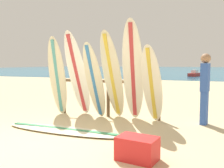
{
  "coord_description": "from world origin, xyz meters",
  "views": [
    {
      "loc": [
        2.91,
        -3.51,
        1.48
      ],
      "look_at": [
        0.45,
        3.07,
        0.88
      ],
      "focal_mm": 39.45,
      "sensor_mm": 36.0,
      "label": 1
    }
  ],
  "objects_px": {
    "surfboard_rack": "(108,90)",
    "surfboard_leaning_center": "(112,76)",
    "surfboard_leaning_left": "(77,75)",
    "surfboard_lying_on_sand": "(64,130)",
    "cooler_box": "(137,148)",
    "beachgoer_standing": "(205,86)",
    "small_boat_offshore": "(195,74)",
    "surfboard_leaning_right": "(152,84)",
    "surfboard_leaning_center_right": "(133,72)",
    "surfboard_leaning_center_left": "(94,81)",
    "surfboard_leaning_far_left": "(57,77)"
  },
  "relations": [
    {
      "from": "surfboard_leaning_left",
      "to": "surfboard_leaning_center_left",
      "type": "xyz_separation_m",
      "value": [
        0.59,
        -0.17,
        -0.16
      ]
    },
    {
      "from": "surfboard_leaning_far_left",
      "to": "small_boat_offshore",
      "type": "bearing_deg",
      "value": 83.24
    },
    {
      "from": "surfboard_rack",
      "to": "surfboard_leaning_center_left",
      "type": "relative_size",
      "value": 1.44
    },
    {
      "from": "surfboard_leaning_center_left",
      "to": "small_boat_offshore",
      "type": "relative_size",
      "value": 0.75
    },
    {
      "from": "surfboard_leaning_far_left",
      "to": "surfboard_leaning_right",
      "type": "height_order",
      "value": "surfboard_leaning_far_left"
    },
    {
      "from": "surfboard_leaning_far_left",
      "to": "cooler_box",
      "type": "distance_m",
      "value": 3.79
    },
    {
      "from": "surfboard_leaning_left",
      "to": "surfboard_leaning_right",
      "type": "distance_m",
      "value": 2.1
    },
    {
      "from": "cooler_box",
      "to": "surfboard_leaning_far_left",
      "type": "bearing_deg",
      "value": 151.15
    },
    {
      "from": "surfboard_leaning_center_right",
      "to": "surfboard_lying_on_sand",
      "type": "height_order",
      "value": "surfboard_leaning_center_right"
    },
    {
      "from": "beachgoer_standing",
      "to": "surfboard_leaning_center_left",
      "type": "bearing_deg",
      "value": -171.16
    },
    {
      "from": "surfboard_leaning_center",
      "to": "surfboard_leaning_center_right",
      "type": "height_order",
      "value": "surfboard_leaning_center_right"
    },
    {
      "from": "beachgoer_standing",
      "to": "surfboard_rack",
      "type": "bearing_deg",
      "value": 179.45
    },
    {
      "from": "surfboard_leaning_left",
      "to": "surfboard_lying_on_sand",
      "type": "height_order",
      "value": "surfboard_leaning_left"
    },
    {
      "from": "surfboard_rack",
      "to": "surfboard_leaning_center",
      "type": "height_order",
      "value": "surfboard_leaning_center"
    },
    {
      "from": "small_boat_offshore",
      "to": "surfboard_lying_on_sand",
      "type": "bearing_deg",
      "value": -94.16
    },
    {
      "from": "beachgoer_standing",
      "to": "small_boat_offshore",
      "type": "xyz_separation_m",
      "value": [
        -1.02,
        23.36,
        -0.68
      ]
    },
    {
      "from": "surfboard_lying_on_sand",
      "to": "small_boat_offshore",
      "type": "bearing_deg",
      "value": 85.84
    },
    {
      "from": "surfboard_leaning_center_right",
      "to": "beachgoer_standing",
      "type": "distance_m",
      "value": 1.75
    },
    {
      "from": "surfboard_leaning_far_left",
      "to": "surfboard_leaning_center_right",
      "type": "distance_m",
      "value": 2.15
    },
    {
      "from": "surfboard_lying_on_sand",
      "to": "beachgoer_standing",
      "type": "height_order",
      "value": "beachgoer_standing"
    },
    {
      "from": "small_boat_offshore",
      "to": "cooler_box",
      "type": "relative_size",
      "value": 4.47
    },
    {
      "from": "surfboard_leaning_far_left",
      "to": "surfboard_leaning_center_right",
      "type": "xyz_separation_m",
      "value": [
        2.14,
        0.09,
        0.17
      ]
    },
    {
      "from": "surfboard_leaning_left",
      "to": "surfboard_leaning_center_right",
      "type": "bearing_deg",
      "value": -2.37
    },
    {
      "from": "beachgoer_standing",
      "to": "surfboard_leaning_left",
      "type": "bearing_deg",
      "value": -175.56
    },
    {
      "from": "surfboard_leaning_left",
      "to": "surfboard_rack",
      "type": "bearing_deg",
      "value": 19.26
    },
    {
      "from": "surfboard_leaning_center_left",
      "to": "surfboard_lying_on_sand",
      "type": "height_order",
      "value": "surfboard_leaning_center_left"
    },
    {
      "from": "surfboard_leaning_center",
      "to": "cooler_box",
      "type": "bearing_deg",
      "value": -61.69
    },
    {
      "from": "surfboard_leaning_left",
      "to": "small_boat_offshore",
      "type": "distance_m",
      "value": 23.75
    },
    {
      "from": "surfboard_leaning_far_left",
      "to": "cooler_box",
      "type": "bearing_deg",
      "value": -38.42
    },
    {
      "from": "surfboard_leaning_center_left",
      "to": "cooler_box",
      "type": "height_order",
      "value": "surfboard_leaning_center_left"
    },
    {
      "from": "surfboard_lying_on_sand",
      "to": "cooler_box",
      "type": "height_order",
      "value": "cooler_box"
    },
    {
      "from": "surfboard_leaning_left",
      "to": "surfboard_lying_on_sand",
      "type": "relative_size",
      "value": 0.81
    },
    {
      "from": "cooler_box",
      "to": "surfboard_leaning_left",
      "type": "bearing_deg",
      "value": 143.36
    },
    {
      "from": "surfboard_leaning_center_left",
      "to": "small_boat_offshore",
      "type": "height_order",
      "value": "surfboard_leaning_center_left"
    },
    {
      "from": "surfboard_leaning_center",
      "to": "beachgoer_standing",
      "type": "xyz_separation_m",
      "value": [
        2.27,
        0.24,
        -0.22
      ]
    },
    {
      "from": "small_boat_offshore",
      "to": "surfboard_leaning_right",
      "type": "bearing_deg",
      "value": -90.46
    },
    {
      "from": "surfboard_leaning_right",
      "to": "surfboard_lying_on_sand",
      "type": "xyz_separation_m",
      "value": [
        -1.63,
        -1.39,
        -0.93
      ]
    },
    {
      "from": "surfboard_leaning_left",
      "to": "surfboard_leaning_right",
      "type": "xyz_separation_m",
      "value": [
        2.09,
        -0.09,
        -0.2
      ]
    },
    {
      "from": "surfboard_leaning_center_left",
      "to": "beachgoer_standing",
      "type": "xyz_separation_m",
      "value": [
        2.71,
        0.42,
        -0.07
      ]
    },
    {
      "from": "surfboard_leaning_far_left",
      "to": "beachgoer_standing",
      "type": "height_order",
      "value": "surfboard_leaning_far_left"
    },
    {
      "from": "surfboard_leaning_left",
      "to": "surfboard_leaning_far_left",
      "type": "bearing_deg",
      "value": -163.93
    },
    {
      "from": "surfboard_leaning_center",
      "to": "small_boat_offshore",
      "type": "distance_m",
      "value": 23.66
    },
    {
      "from": "surfboard_rack",
      "to": "surfboard_lying_on_sand",
      "type": "height_order",
      "value": "surfboard_rack"
    },
    {
      "from": "surfboard_leaning_left",
      "to": "beachgoer_standing",
      "type": "height_order",
      "value": "surfboard_leaning_left"
    },
    {
      "from": "surfboard_leaning_far_left",
      "to": "surfboard_lying_on_sand",
      "type": "xyz_separation_m",
      "value": [
        0.99,
        -1.32,
        -1.06
      ]
    },
    {
      "from": "cooler_box",
      "to": "beachgoer_standing",
      "type": "bearing_deg",
      "value": 80.13
    },
    {
      "from": "surfboard_leaning_left",
      "to": "beachgoer_standing",
      "type": "xyz_separation_m",
      "value": [
        3.29,
        0.26,
        -0.23
      ]
    },
    {
      "from": "surfboard_leaning_right",
      "to": "cooler_box",
      "type": "height_order",
      "value": "surfboard_leaning_right"
    },
    {
      "from": "cooler_box",
      "to": "surfboard_lying_on_sand",
      "type": "bearing_deg",
      "value": 162.6
    },
    {
      "from": "beachgoer_standing",
      "to": "cooler_box",
      "type": "distance_m",
      "value": 2.96
    }
  ]
}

